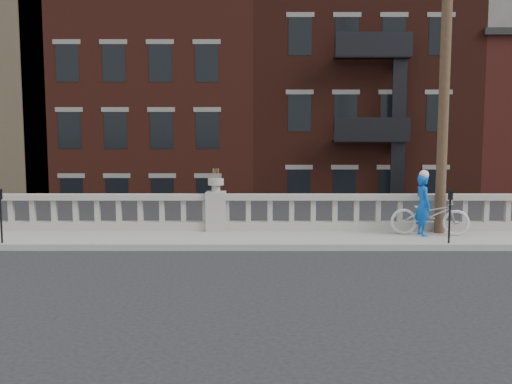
# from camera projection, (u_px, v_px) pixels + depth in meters

# --- Properties ---
(ground) EXTENTS (120.00, 120.00, 0.00)m
(ground) POSITION_uv_depth(u_px,v_px,m) (203.00, 270.00, 12.20)
(ground) COLOR black
(ground) RESTS_ON ground
(sidewalk) EXTENTS (32.00, 2.20, 0.15)m
(sidewalk) POSITION_uv_depth(u_px,v_px,m) (214.00, 239.00, 15.18)
(sidewalk) COLOR gray
(sidewalk) RESTS_ON ground
(balustrade) EXTENTS (28.00, 0.34, 1.03)m
(balustrade) POSITION_uv_depth(u_px,v_px,m) (216.00, 213.00, 16.06)
(balustrade) COLOR gray
(balustrade) RESTS_ON sidewalk
(planter_pedestal) EXTENTS (0.55, 0.55, 1.76)m
(planter_pedestal) POSITION_uv_depth(u_px,v_px,m) (216.00, 207.00, 16.04)
(planter_pedestal) COLOR gray
(planter_pedestal) RESTS_ON sidewalk
(lower_level) EXTENTS (80.00, 44.00, 20.80)m
(lower_level) POSITION_uv_depth(u_px,v_px,m) (247.00, 135.00, 34.82)
(lower_level) COLOR #605E59
(lower_level) RESTS_ON ground
(utility_pole) EXTENTS (1.60, 0.28, 10.00)m
(utility_pole) POSITION_uv_depth(u_px,v_px,m) (446.00, 45.00, 15.20)
(utility_pole) COLOR #422D1E
(utility_pole) RESTS_ON sidewalk
(parking_meter_d) EXTENTS (0.10, 0.09, 1.36)m
(parking_meter_d) POSITION_uv_depth(u_px,v_px,m) (1.00, 210.00, 14.24)
(parking_meter_d) COLOR black
(parking_meter_d) RESTS_ON sidewalk
(parking_meter_e) EXTENTS (0.10, 0.09, 1.36)m
(parking_meter_e) POSITION_uv_depth(u_px,v_px,m) (450.00, 210.00, 14.22)
(parking_meter_e) COLOR black
(parking_meter_e) RESTS_ON sidewalk
(bicycle) EXTENTS (2.15, 1.05, 1.08)m
(bicycle) POSITION_uv_depth(u_px,v_px,m) (430.00, 215.00, 15.37)
(bicycle) COLOR silver
(bicycle) RESTS_ON sidewalk
(cyclist) EXTENTS (0.48, 0.65, 1.66)m
(cyclist) POSITION_uv_depth(u_px,v_px,m) (423.00, 205.00, 15.25)
(cyclist) COLOR blue
(cyclist) RESTS_ON sidewalk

